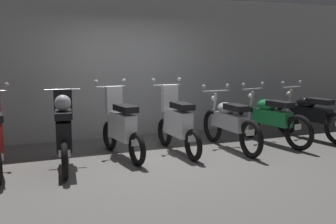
{
  "coord_description": "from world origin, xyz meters",
  "views": [
    {
      "loc": [
        -2.27,
        -6.01,
        1.78
      ],
      "look_at": [
        0.28,
        0.23,
        0.75
      ],
      "focal_mm": 42.97,
      "sensor_mm": 36.0,
      "label": 1
    }
  ],
  "objects": [
    {
      "name": "back_wall",
      "position": [
        0.0,
        2.15,
        1.45
      ],
      "size": [
        16.0,
        0.3,
        2.89
      ],
      "primitive_type": "cube",
      "color": "#9EA0A3",
      "rests_on": "ground"
    },
    {
      "name": "motorbike_slot_5",
      "position": [
        1.47,
        0.2,
        0.49
      ],
      "size": [
        0.59,
        1.95,
        1.15
      ],
      "color": "black",
      "rests_on": "ground"
    },
    {
      "name": "motorbike_slot_4",
      "position": [
        0.49,
        0.33,
        0.53
      ],
      "size": [
        0.59,
        1.68,
        1.29
      ],
      "color": "black",
      "rests_on": "ground"
    },
    {
      "name": "motorbike_slot_6",
      "position": [
        2.45,
        0.3,
        0.49
      ],
      "size": [
        0.59,
        1.94,
        1.15
      ],
      "color": "black",
      "rests_on": "ground"
    },
    {
      "name": "motorbike_slot_7",
      "position": [
        3.44,
        0.33,
        0.49
      ],
      "size": [
        0.58,
        1.94,
        1.15
      ],
      "color": "black",
      "rests_on": "ground"
    },
    {
      "name": "ground_plane",
      "position": [
        0.0,
        0.0,
        0.0
      ],
      "size": [
        80.0,
        80.0,
        0.0
      ],
      "primitive_type": "plane",
      "color": "#565451"
    },
    {
      "name": "motorbike_slot_3",
      "position": [
        -0.5,
        0.41,
        0.53
      ],
      "size": [
        0.59,
        1.68,
        1.29
      ],
      "color": "black",
      "rests_on": "ground"
    },
    {
      "name": "motorbike_slot_2",
      "position": [
        -1.47,
        0.13,
        0.57
      ],
      "size": [
        0.56,
        1.68,
        1.18
      ],
      "color": "black",
      "rests_on": "ground"
    }
  ]
}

